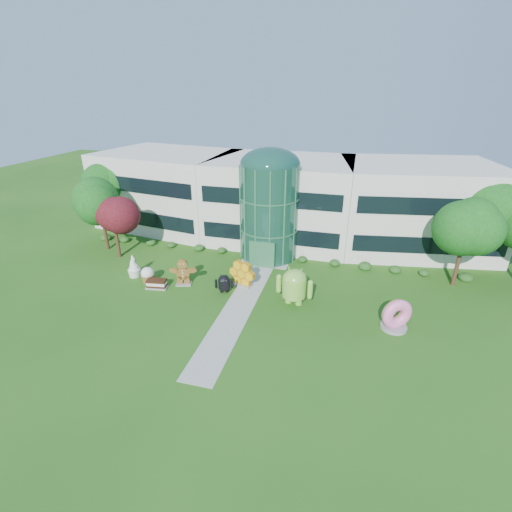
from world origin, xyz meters
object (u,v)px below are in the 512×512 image
(donut, at_px, (396,314))
(android_black, at_px, (224,282))
(android_green, at_px, (294,284))
(gingerbread, at_px, (183,272))

(donut, bearing_deg, android_black, 142.61)
(android_green, height_order, donut, android_green)
(donut, height_order, gingerbread, gingerbread)
(android_green, height_order, android_black, android_green)
(android_black, distance_m, gingerbread, 4.15)
(android_black, height_order, gingerbread, gingerbread)
(android_green, distance_m, gingerbread, 10.44)
(android_black, bearing_deg, gingerbread, 157.73)
(android_black, bearing_deg, android_green, -19.28)
(gingerbread, bearing_deg, donut, -21.73)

